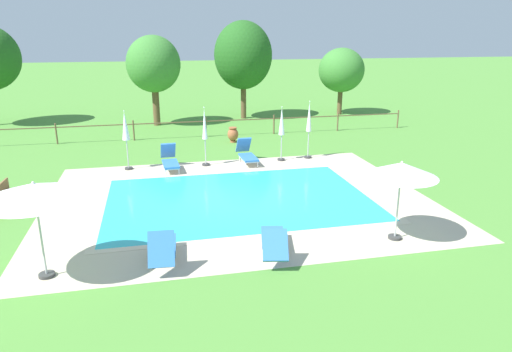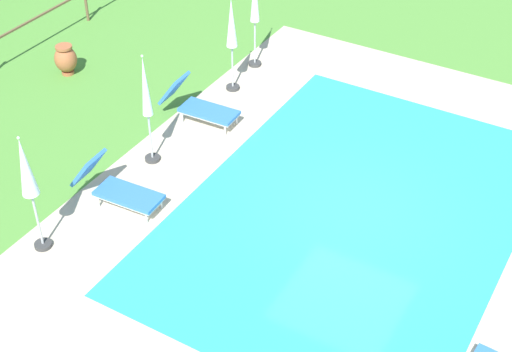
{
  "view_description": "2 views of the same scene",
  "coord_description": "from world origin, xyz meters",
  "px_view_note": "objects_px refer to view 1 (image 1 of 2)",
  "views": [
    {
      "loc": [
        -2.62,
        -14.36,
        5.35
      ],
      "look_at": [
        0.71,
        0.5,
        0.6
      ],
      "focal_mm": 32.37,
      "sensor_mm": 36.0,
      "label": 1
    },
    {
      "loc": [
        -10.44,
        -3.99,
        9.32
      ],
      "look_at": [
        -0.73,
        1.71,
        0.67
      ],
      "focal_mm": 52.73,
      "sensor_mm": 36.0,
      "label": 2
    }
  ],
  "objects_px": {
    "sun_lounger_north_mid": "(163,247)",
    "patio_umbrella_open_by_bench": "(34,192)",
    "sun_lounger_north_far": "(170,160)",
    "sun_lounger_north_end": "(274,240)",
    "patio_umbrella_closed_row_centre": "(309,122)",
    "tree_centre": "(341,70)",
    "tree_east_mid": "(153,64)",
    "wooden_bench_lawn_side": "(6,197)",
    "sun_lounger_north_near_steps": "(247,154)",
    "patio_umbrella_open_foreground": "(401,170)",
    "patio_umbrella_closed_row_mid_east": "(205,129)",
    "patio_umbrella_closed_row_west": "(282,125)",
    "tree_west_mid": "(243,55)",
    "terracotta_urn_near_fence": "(233,134)",
    "patio_umbrella_closed_row_mid_west": "(125,130)"
  },
  "relations": [
    {
      "from": "sun_lounger_north_near_steps",
      "to": "patio_umbrella_closed_row_mid_west",
      "type": "relative_size",
      "value": 0.76
    },
    {
      "from": "wooden_bench_lawn_side",
      "to": "sun_lounger_north_near_steps",
      "type": "bearing_deg",
      "value": 24.15
    },
    {
      "from": "wooden_bench_lawn_side",
      "to": "tree_west_mid",
      "type": "xyz_separation_m",
      "value": [
        10.39,
        14.4,
        3.5
      ]
    },
    {
      "from": "patio_umbrella_open_foreground",
      "to": "patio_umbrella_closed_row_centre",
      "type": "relative_size",
      "value": 0.86
    },
    {
      "from": "sun_lounger_north_far",
      "to": "sun_lounger_north_mid",
      "type": "bearing_deg",
      "value": -93.73
    },
    {
      "from": "sun_lounger_north_near_steps",
      "to": "patio_umbrella_closed_row_mid_east",
      "type": "relative_size",
      "value": 0.75
    },
    {
      "from": "patio_umbrella_closed_row_west",
      "to": "tree_west_mid",
      "type": "relative_size",
      "value": 0.39
    },
    {
      "from": "patio_umbrella_closed_row_mid_east",
      "to": "tree_west_mid",
      "type": "height_order",
      "value": "tree_west_mid"
    },
    {
      "from": "terracotta_urn_near_fence",
      "to": "tree_east_mid",
      "type": "distance_m",
      "value": 7.32
    },
    {
      "from": "wooden_bench_lawn_side",
      "to": "tree_centre",
      "type": "height_order",
      "value": "tree_centre"
    },
    {
      "from": "sun_lounger_north_mid",
      "to": "sun_lounger_north_near_steps",
      "type": "bearing_deg",
      "value": 65.56
    },
    {
      "from": "patio_umbrella_closed_row_centre",
      "to": "patio_umbrella_closed_row_mid_east",
      "type": "height_order",
      "value": "patio_umbrella_closed_row_centre"
    },
    {
      "from": "sun_lounger_north_mid",
      "to": "patio_umbrella_closed_row_centre",
      "type": "distance_m",
      "value": 10.83
    },
    {
      "from": "patio_umbrella_closed_row_mid_west",
      "to": "tree_centre",
      "type": "height_order",
      "value": "tree_centre"
    },
    {
      "from": "patio_umbrella_open_foreground",
      "to": "patio_umbrella_closed_row_centre",
      "type": "distance_m",
      "value": 8.54
    },
    {
      "from": "patio_umbrella_closed_row_west",
      "to": "patio_umbrella_closed_row_centre",
      "type": "xyz_separation_m",
      "value": [
        1.27,
        0.13,
        0.08
      ]
    },
    {
      "from": "patio_umbrella_open_foreground",
      "to": "patio_umbrella_closed_row_centre",
      "type": "bearing_deg",
      "value": 87.18
    },
    {
      "from": "sun_lounger_north_mid",
      "to": "patio_umbrella_open_foreground",
      "type": "relative_size",
      "value": 0.85
    },
    {
      "from": "sun_lounger_north_mid",
      "to": "patio_umbrella_open_foreground",
      "type": "xyz_separation_m",
      "value": [
        6.16,
        -0.02,
        1.54
      ]
    },
    {
      "from": "patio_umbrella_open_foreground",
      "to": "wooden_bench_lawn_side",
      "type": "distance_m",
      "value": 11.83
    },
    {
      "from": "sun_lounger_north_end",
      "to": "terracotta_urn_near_fence",
      "type": "distance_m",
      "value": 12.46
    },
    {
      "from": "patio_umbrella_closed_row_west",
      "to": "tree_east_mid",
      "type": "bearing_deg",
      "value": 118.62
    },
    {
      "from": "patio_umbrella_closed_row_mid_east",
      "to": "patio_umbrella_open_foreground",
      "type": "bearing_deg",
      "value": -63.47
    },
    {
      "from": "sun_lounger_north_mid",
      "to": "patio_umbrella_closed_row_west",
      "type": "relative_size",
      "value": 0.78
    },
    {
      "from": "sun_lounger_north_end",
      "to": "patio_umbrella_open_foreground",
      "type": "bearing_deg",
      "value": 1.87
    },
    {
      "from": "patio_umbrella_closed_row_mid_west",
      "to": "tree_west_mid",
      "type": "distance_m",
      "value": 12.76
    },
    {
      "from": "sun_lounger_north_mid",
      "to": "patio_umbrella_open_by_bench",
      "type": "bearing_deg",
      "value": -177.37
    },
    {
      "from": "wooden_bench_lawn_side",
      "to": "tree_centre",
      "type": "xyz_separation_m",
      "value": [
        17.07,
        14.48,
        2.47
      ]
    },
    {
      "from": "patio_umbrella_closed_row_west",
      "to": "patio_umbrella_closed_row_mid_east",
      "type": "xyz_separation_m",
      "value": [
        -3.3,
        -0.07,
        -0.01
      ]
    },
    {
      "from": "patio_umbrella_closed_row_west",
      "to": "wooden_bench_lawn_side",
      "type": "height_order",
      "value": "patio_umbrella_closed_row_west"
    },
    {
      "from": "sun_lounger_north_near_steps",
      "to": "wooden_bench_lawn_side",
      "type": "relative_size",
      "value": 1.22
    },
    {
      "from": "tree_centre",
      "to": "tree_east_mid",
      "type": "height_order",
      "value": "tree_east_mid"
    },
    {
      "from": "patio_umbrella_closed_row_west",
      "to": "tree_centre",
      "type": "height_order",
      "value": "tree_centre"
    },
    {
      "from": "patio_umbrella_open_by_bench",
      "to": "wooden_bench_lawn_side",
      "type": "relative_size",
      "value": 1.51
    },
    {
      "from": "sun_lounger_north_far",
      "to": "patio_umbrella_closed_row_west",
      "type": "relative_size",
      "value": 0.79
    },
    {
      "from": "terracotta_urn_near_fence",
      "to": "tree_west_mid",
      "type": "bearing_deg",
      "value": 74.31
    },
    {
      "from": "sun_lounger_north_mid",
      "to": "patio_umbrella_closed_row_west",
      "type": "distance_m",
      "value": 9.98
    },
    {
      "from": "sun_lounger_north_mid",
      "to": "patio_umbrella_closed_row_mid_east",
      "type": "xyz_separation_m",
      "value": [
        2.01,
        8.3,
        1.14
      ]
    },
    {
      "from": "sun_lounger_north_far",
      "to": "wooden_bench_lawn_side",
      "type": "xyz_separation_m",
      "value": [
        -5.19,
        -3.49,
        0.07
      ]
    },
    {
      "from": "tree_west_mid",
      "to": "tree_east_mid",
      "type": "relative_size",
      "value": 1.16
    },
    {
      "from": "sun_lounger_north_far",
      "to": "patio_umbrella_closed_row_mid_west",
      "type": "xyz_separation_m",
      "value": [
        -1.66,
        0.42,
        1.25
      ]
    },
    {
      "from": "patio_umbrella_closed_row_west",
      "to": "tree_centre",
      "type": "xyz_separation_m",
      "value": [
        7.09,
        10.63,
        1.39
      ]
    },
    {
      "from": "patio_umbrella_closed_row_centre",
      "to": "patio_umbrella_closed_row_mid_east",
      "type": "bearing_deg",
      "value": -177.43
    },
    {
      "from": "tree_centre",
      "to": "sun_lounger_north_end",
      "type": "bearing_deg",
      "value": -116.82
    },
    {
      "from": "sun_lounger_north_end",
      "to": "patio_umbrella_closed_row_centre",
      "type": "height_order",
      "value": "patio_umbrella_closed_row_centre"
    },
    {
      "from": "sun_lounger_north_near_steps",
      "to": "tree_east_mid",
      "type": "relative_size",
      "value": 0.35
    },
    {
      "from": "sun_lounger_north_near_steps",
      "to": "patio_umbrella_closed_row_mid_east",
      "type": "distance_m",
      "value": 2.1
    },
    {
      "from": "sun_lounger_north_near_steps",
      "to": "tree_east_mid",
      "type": "distance_m",
      "value": 10.6
    },
    {
      "from": "sun_lounger_north_far",
      "to": "terracotta_urn_near_fence",
      "type": "relative_size",
      "value": 2.41
    },
    {
      "from": "patio_umbrella_closed_row_west",
      "to": "tree_east_mid",
      "type": "height_order",
      "value": "tree_east_mid"
    }
  ]
}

